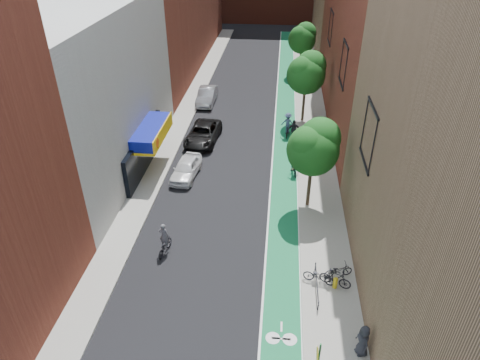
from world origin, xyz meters
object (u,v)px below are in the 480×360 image
(parked_car_white, at_px, (186,168))
(cyclist_lead, at_px, (164,243))
(cyclist_lane_mid, at_px, (294,135))
(fire_hydrant, at_px, (335,282))
(cyclist_lane_near, at_px, (294,164))
(cyclist_lane_far, at_px, (288,125))
(parked_car_silver, at_px, (207,96))
(pedestrian, at_px, (363,340))
(parked_car_black, at_px, (203,134))

(parked_car_white, relative_size, cyclist_lead, 2.05)
(cyclist_lane_mid, relative_size, fire_hydrant, 3.02)
(cyclist_lane_near, distance_m, fire_hydrant, 12.01)
(cyclist_lane_near, relative_size, cyclist_lane_far, 0.94)
(cyclist_lane_mid, bearing_deg, cyclist_lane_far, -76.47)
(cyclist_lane_far, bearing_deg, parked_car_white, 52.01)
(parked_car_white, height_order, parked_car_silver, parked_car_silver)
(cyclist_lane_near, xyz_separation_m, cyclist_lane_far, (-0.52, 6.54, 0.16))
(cyclist_lane_far, distance_m, pedestrian, 22.54)
(fire_hydrant, bearing_deg, pedestrian, -78.25)
(cyclist_lead, bearing_deg, cyclist_lane_mid, -106.13)
(parked_car_black, bearing_deg, cyclist_lane_mid, 7.24)
(cyclist_lead, height_order, cyclist_lane_far, cyclist_lane_far)
(parked_car_silver, relative_size, fire_hydrant, 6.75)
(cyclist_lane_mid, bearing_deg, fire_hydrant, 90.90)
(parked_car_white, distance_m, cyclist_lane_near, 8.24)
(pedestrian, bearing_deg, parked_car_white, -161.02)
(parked_car_white, xyz_separation_m, parked_car_silver, (-0.82, 14.71, 0.09))
(cyclist_lead, relative_size, cyclist_lane_far, 0.93)
(parked_car_silver, xyz_separation_m, cyclist_lead, (1.30, -23.27, -0.12))
(parked_car_white, height_order, cyclist_lane_near, cyclist_lane_near)
(parked_car_silver, height_order, fire_hydrant, parked_car_silver)
(parked_car_silver, bearing_deg, cyclist_lane_mid, -42.71)
(parked_car_white, xyz_separation_m, cyclist_lane_near, (8.15, 1.21, 0.14))
(parked_car_white, bearing_deg, cyclist_lane_far, 50.70)
(parked_car_black, xyz_separation_m, parked_car_silver, (-1.10, 8.82, 0.05))
(cyclist_lane_mid, bearing_deg, parked_car_black, -3.26)
(cyclist_lead, xyz_separation_m, cyclist_lane_mid, (7.67, 14.85, 0.16))
(parked_car_silver, distance_m, cyclist_lane_mid, 12.30)
(fire_hydrant, bearing_deg, cyclist_lead, 168.16)
(cyclist_lane_near, bearing_deg, cyclist_lead, 41.88)
(parked_car_white, bearing_deg, cyclist_lead, -81.57)
(pedestrian, bearing_deg, cyclist_lane_far, 170.48)
(parked_car_silver, distance_m, cyclist_lane_near, 16.21)
(parked_car_silver, relative_size, cyclist_lane_near, 2.37)
(cyclist_lead, height_order, pedestrian, cyclist_lead)
(cyclist_lead, bearing_deg, cyclist_lane_near, -116.93)
(parked_car_white, relative_size, fire_hydrant, 5.80)
(cyclist_lane_mid, bearing_deg, parked_car_white, 31.50)
(cyclist_lane_near, bearing_deg, fire_hydrant, 90.00)
(parked_car_white, distance_m, parked_car_black, 5.89)
(parked_car_white, height_order, fire_hydrant, parked_car_white)
(cyclist_lane_mid, height_order, pedestrian, cyclist_lane_mid)
(parked_car_black, relative_size, cyclist_lane_far, 2.48)
(pedestrian, bearing_deg, cyclist_lead, -137.69)
(parked_car_black, relative_size, fire_hydrant, 7.54)
(parked_car_silver, distance_m, pedestrian, 31.56)
(cyclist_lead, bearing_deg, pedestrian, 161.75)
(cyclist_lead, relative_size, cyclist_lane_near, 0.99)
(cyclist_lane_near, distance_m, cyclist_lane_mid, 5.07)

